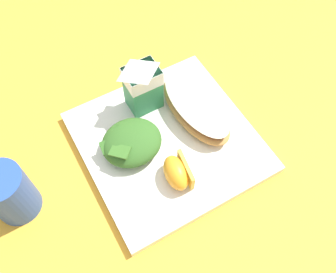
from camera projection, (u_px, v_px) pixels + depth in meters
The scene contains 7 objects.
ground at pixel (168, 144), 0.64m from camera, with size 3.00×3.00×0.00m, color gold.
white_plate at pixel (168, 142), 0.64m from camera, with size 0.28×0.28×0.02m, color white.
cheesy_pizza_bread at pixel (196, 107), 0.64m from camera, with size 0.09×0.17×0.04m.
green_salad_pile at pixel (131, 142), 0.60m from camera, with size 0.10×0.09×0.04m.
milk_carton at pixel (140, 84), 0.61m from camera, with size 0.06×0.04×0.11m.
orange_wedge_front at pixel (177, 172), 0.57m from camera, with size 0.05×0.06×0.04m.
drinking_blue_cup at pixel (9, 193), 0.54m from camera, with size 0.07×0.07×0.10m, color #284CA3.
Camera 1 is at (-0.16, -0.28, 0.56)m, focal length 39.64 mm.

